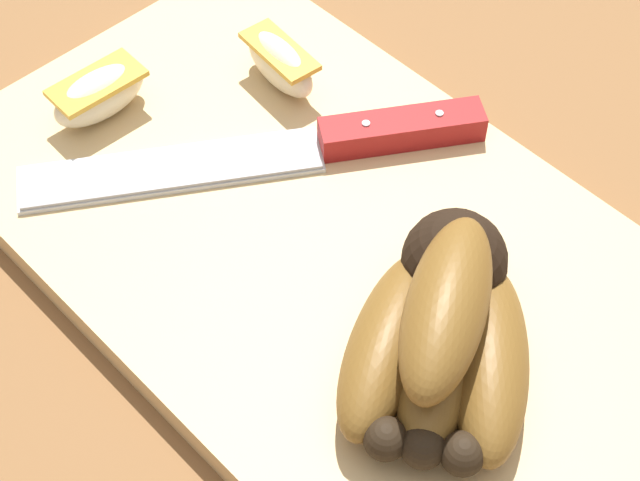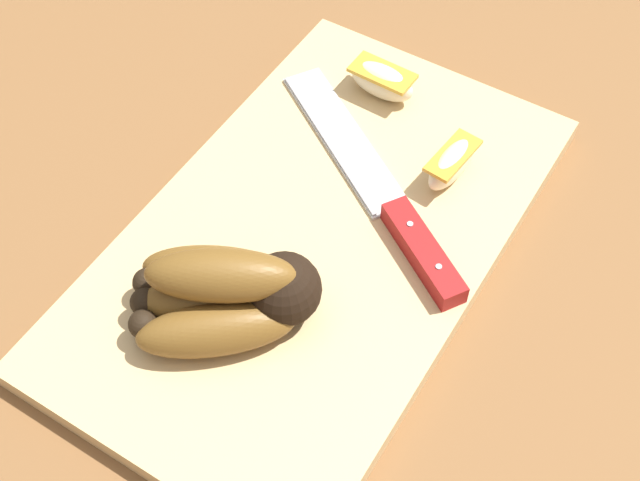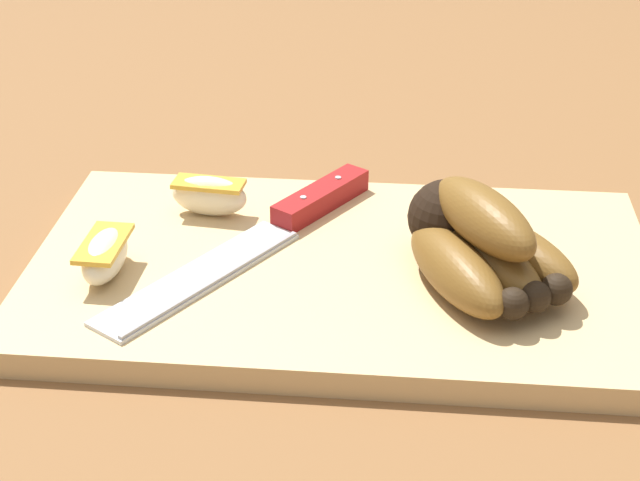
% 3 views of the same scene
% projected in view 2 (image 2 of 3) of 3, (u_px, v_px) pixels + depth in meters
% --- Properties ---
extents(ground_plane, '(6.00, 6.00, 0.00)m').
position_uv_depth(ground_plane, '(311.00, 255.00, 0.71)').
color(ground_plane, brown).
extents(cutting_board, '(0.46, 0.27, 0.02)m').
position_uv_depth(cutting_board, '(321.00, 244.00, 0.71)').
color(cutting_board, tan).
rests_on(cutting_board, ground_plane).
extents(banana_bunch, '(0.14, 0.15, 0.07)m').
position_uv_depth(banana_bunch, '(228.00, 293.00, 0.63)').
color(banana_bunch, black).
rests_on(banana_bunch, cutting_board).
extents(chefs_knife, '(0.18, 0.25, 0.02)m').
position_uv_depth(chefs_knife, '(393.00, 210.00, 0.71)').
color(chefs_knife, silver).
rests_on(chefs_knife, cutting_board).
extents(apple_wedge_near, '(0.06, 0.03, 0.03)m').
position_uv_depth(apple_wedge_near, '(452.00, 163.00, 0.72)').
color(apple_wedge_near, beige).
rests_on(apple_wedge_near, cutting_board).
extents(apple_wedge_middle, '(0.03, 0.06, 0.03)m').
position_uv_depth(apple_wedge_middle, '(382.00, 81.00, 0.78)').
color(apple_wedge_middle, beige).
rests_on(apple_wedge_middle, cutting_board).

